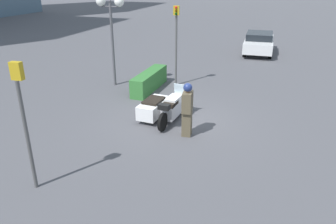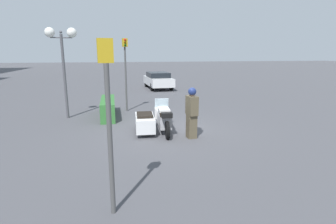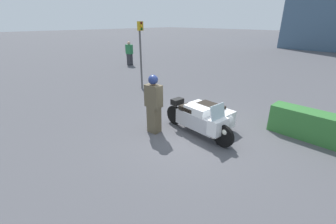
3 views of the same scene
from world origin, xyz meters
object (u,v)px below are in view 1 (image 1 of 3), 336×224
at_px(police_motorcycle, 164,106).
at_px(traffic_light_near, 176,35).
at_px(parked_car_background, 259,42).
at_px(officer_rider, 187,108).
at_px(twin_lamp_post, 111,13).
at_px(traffic_light_far, 23,108).
at_px(hedge_bush_curbside, 149,81).

height_order(police_motorcycle, traffic_light_near, traffic_light_near).
bearing_deg(parked_car_background, police_motorcycle, 166.67).
bearing_deg(officer_rider, twin_lamp_post, 133.65).
xyz_separation_m(traffic_light_far, parked_car_background, (17.21, -3.81, -1.37)).
bearing_deg(police_motorcycle, traffic_light_near, 15.41).
distance_m(traffic_light_near, parked_car_background, 9.04).
relative_size(police_motorcycle, officer_rider, 1.44).
relative_size(officer_rider, traffic_light_near, 0.49).
xyz_separation_m(police_motorcycle, officer_rider, (-1.07, -1.20, 0.49)).
xyz_separation_m(twin_lamp_post, traffic_light_near, (0.91, -2.76, -0.94)).
xyz_separation_m(police_motorcycle, traffic_light_near, (3.83, 0.79, 1.91)).
bearing_deg(police_motorcycle, parked_car_background, -6.77).
height_order(hedge_bush_curbside, traffic_light_far, traffic_light_far).
distance_m(twin_lamp_post, traffic_light_near, 3.06).
height_order(police_motorcycle, officer_rider, officer_rider).
relative_size(hedge_bush_curbside, traffic_light_far, 0.93).
distance_m(police_motorcycle, parked_car_background, 12.39).
bearing_deg(twin_lamp_post, traffic_light_far, -165.73).
relative_size(police_motorcycle, traffic_light_near, 0.71).
height_order(twin_lamp_post, traffic_light_far, twin_lamp_post).
bearing_deg(traffic_light_near, officer_rider, 12.83).
relative_size(traffic_light_far, parked_car_background, 0.72).
relative_size(police_motorcycle, traffic_light_far, 0.81).
xyz_separation_m(police_motorcycle, hedge_bush_curbside, (2.81, 1.72, -0.05)).
xyz_separation_m(police_motorcycle, twin_lamp_post, (2.92, 3.55, 2.85)).
bearing_deg(traffic_light_far, twin_lamp_post, 8.95).
xyz_separation_m(hedge_bush_curbside, traffic_light_near, (1.02, -0.93, 1.96)).
distance_m(officer_rider, traffic_light_far, 4.95).
height_order(police_motorcycle, hedge_bush_curbside, police_motorcycle).
bearing_deg(traffic_light_far, parked_car_background, -17.79).
xyz_separation_m(twin_lamp_post, traffic_light_far, (-7.95, -2.02, -1.21)).
bearing_deg(twin_lamp_post, police_motorcycle, -129.44).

